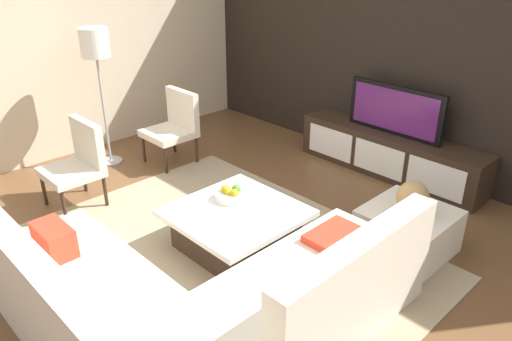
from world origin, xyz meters
The scene contains 14 objects.
ground_plane centered at (0.00, 0.00, 0.00)m, with size 14.00×14.00×0.00m, color brown.
feature_wall_back centered at (0.00, 2.70, 1.40)m, with size 6.40×0.12×2.80m, color black.
side_wall_left centered at (-3.20, 0.20, 1.40)m, with size 0.12×5.20×2.80m, color beige.
area_rug centered at (-0.10, 0.00, 0.01)m, with size 3.45×2.46×0.01m, color tan.
media_console centered at (0.00, 2.40, 0.25)m, with size 2.23×0.47×0.50m.
television centered at (0.00, 2.40, 0.78)m, with size 1.15×0.06×0.55m.
sectional_couch centered at (0.52, -0.84, 0.29)m, with size 2.35×2.42×0.83m.
coffee_table centered at (-0.10, 0.10, 0.20)m, with size 1.02×1.03×0.38m.
accent_chair_near centered at (-1.82, -0.48, 0.49)m, with size 0.54×0.52×0.87m.
floor_lamp centered at (-2.55, 0.22, 1.36)m, with size 0.32×0.32×1.62m.
ottoman centered at (0.97, 1.14, 0.20)m, with size 0.70×0.70×0.40m, color beige.
fruit_bowl centered at (-0.28, 0.20, 0.43)m, with size 0.28×0.28×0.13m.
accent_chair_far centered at (-2.03, 0.85, 0.49)m, with size 0.55×0.53×0.87m.
decorative_ball centered at (0.97, 1.14, 0.54)m, with size 0.27×0.27×0.27m, color #AD8451.
Camera 1 is at (2.65, -2.32, 2.50)m, focal length 34.36 mm.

